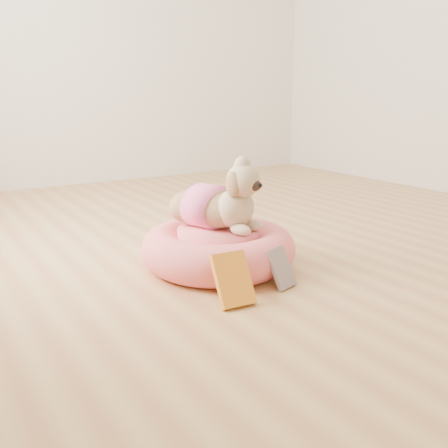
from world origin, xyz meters
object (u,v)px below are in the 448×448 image
book_white (281,268)px  pet_bed (218,248)px  dog (219,191)px  book_yellow (233,279)px

book_white → pet_bed: bearing=87.3°
pet_bed → dog: 0.27m
dog → book_white: bearing=-98.3°
book_yellow → book_white: (0.27, 0.04, -0.02)m
book_yellow → book_white: size_ratio=1.23×
book_white → dog: bearing=85.2°
pet_bed → book_yellow: size_ratio=3.36×
pet_bed → book_yellow: 0.43m
dog → book_yellow: bearing=-135.1°
dog → book_yellow: 0.52m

